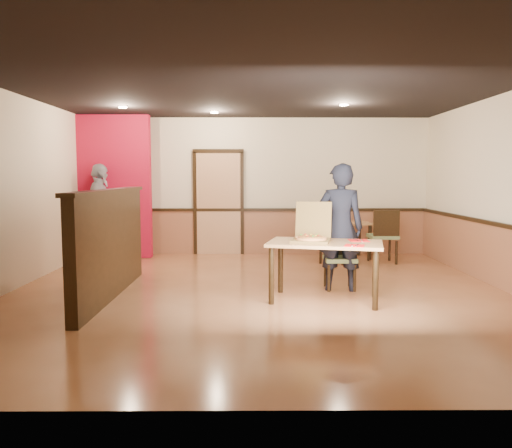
{
  "coord_description": "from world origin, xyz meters",
  "views": [
    {
      "loc": [
        -0.1,
        -6.81,
        1.62
      ],
      "look_at": [
        -0.05,
        0.0,
        0.96
      ],
      "focal_mm": 35.0,
      "sensor_mm": 36.0,
      "label": 1
    }
  ],
  "objects_px": {
    "side_table": "(353,231)",
    "condiment": "(357,218)",
    "side_chair_left": "(333,234)",
    "side_chair_right": "(384,234)",
    "diner_chair": "(339,255)",
    "diner": "(340,227)",
    "pizza_box": "(311,237)",
    "passerby": "(100,212)",
    "main_table": "(325,250)"
  },
  "relations": [
    {
      "from": "side_table",
      "to": "condiment",
      "type": "bearing_deg",
      "value": 7.99
    },
    {
      "from": "side_chair_left",
      "to": "side_chair_right",
      "type": "distance_m",
      "value": 0.93
    },
    {
      "from": "side_chair_left",
      "to": "side_table",
      "type": "relative_size",
      "value": 1.27
    },
    {
      "from": "side_chair_left",
      "to": "side_chair_right",
      "type": "bearing_deg",
      "value": -157.48
    },
    {
      "from": "side_chair_right",
      "to": "condiment",
      "type": "height_order",
      "value": "side_chair_right"
    },
    {
      "from": "diner_chair",
      "to": "side_chair_left",
      "type": "bearing_deg",
      "value": 83.13
    },
    {
      "from": "diner",
      "to": "side_chair_left",
      "type": "bearing_deg",
      "value": -88.79
    },
    {
      "from": "diner_chair",
      "to": "side_chair_right",
      "type": "xyz_separation_m",
      "value": [
        1.18,
        2.03,
        0.06
      ]
    },
    {
      "from": "side_table",
      "to": "pizza_box",
      "type": "bearing_deg",
      "value": -109.9
    },
    {
      "from": "passerby",
      "to": "pizza_box",
      "type": "xyz_separation_m",
      "value": [
        3.66,
        -3.08,
        -0.09
      ]
    },
    {
      "from": "diner_chair",
      "to": "pizza_box",
      "type": "bearing_deg",
      "value": -125.0
    },
    {
      "from": "side_table",
      "to": "diner",
      "type": "height_order",
      "value": "diner"
    },
    {
      "from": "diner_chair",
      "to": "side_table",
      "type": "relative_size",
      "value": 1.12
    },
    {
      "from": "diner",
      "to": "condiment",
      "type": "bearing_deg",
      "value": -98.22
    },
    {
      "from": "diner_chair",
      "to": "side_table",
      "type": "height_order",
      "value": "diner_chair"
    },
    {
      "from": "side_chair_left",
      "to": "diner",
      "type": "xyz_separation_m",
      "value": [
        -0.26,
        -2.18,
        0.35
      ]
    },
    {
      "from": "diner",
      "to": "pizza_box",
      "type": "height_order",
      "value": "diner"
    },
    {
      "from": "side_chair_right",
      "to": "diner_chair",
      "type": "bearing_deg",
      "value": 58.12
    },
    {
      "from": "side_table",
      "to": "main_table",
      "type": "bearing_deg",
      "value": -107.01
    },
    {
      "from": "diner",
      "to": "passerby",
      "type": "bearing_deg",
      "value": -23.28
    },
    {
      "from": "main_table",
      "to": "pizza_box",
      "type": "bearing_deg",
      "value": 179.4
    },
    {
      "from": "side_chair_left",
      "to": "pizza_box",
      "type": "height_order",
      "value": "pizza_box"
    },
    {
      "from": "diner_chair",
      "to": "condiment",
      "type": "height_order",
      "value": "diner_chair"
    },
    {
      "from": "side_table",
      "to": "passerby",
      "type": "xyz_separation_m",
      "value": [
        -4.87,
        -0.27,
        0.38
      ]
    },
    {
      "from": "side_chair_left",
      "to": "side_table",
      "type": "distance_m",
      "value": 0.78
    },
    {
      "from": "diner",
      "to": "pizza_box",
      "type": "xyz_separation_m",
      "value": [
        -0.47,
        -0.55,
        -0.06
      ]
    },
    {
      "from": "side_chair_left",
      "to": "condiment",
      "type": "bearing_deg",
      "value": -108.75
    },
    {
      "from": "main_table",
      "to": "side_table",
      "type": "height_order",
      "value": "main_table"
    },
    {
      "from": "diner",
      "to": "condiment",
      "type": "relative_size",
      "value": 12.67
    },
    {
      "from": "side_chair_left",
      "to": "pizza_box",
      "type": "xyz_separation_m",
      "value": [
        -0.73,
        -2.73,
        0.29
      ]
    },
    {
      "from": "diner_chair",
      "to": "pizza_box",
      "type": "distance_m",
      "value": 0.92
    },
    {
      "from": "diner",
      "to": "passerby",
      "type": "height_order",
      "value": "passerby"
    },
    {
      "from": "side_chair_left",
      "to": "diner",
      "type": "height_order",
      "value": "diner"
    },
    {
      "from": "side_chair_right",
      "to": "condiment",
      "type": "relative_size",
      "value": 7.06
    },
    {
      "from": "side_table",
      "to": "passerby",
      "type": "distance_m",
      "value": 4.9
    },
    {
      "from": "diner",
      "to": "condiment",
      "type": "distance_m",
      "value": 2.93
    },
    {
      "from": "side_chair_left",
      "to": "condiment",
      "type": "relative_size",
      "value": 7.07
    },
    {
      "from": "side_table",
      "to": "diner",
      "type": "xyz_separation_m",
      "value": [
        -0.74,
        -2.8,
        0.36
      ]
    },
    {
      "from": "main_table",
      "to": "diner",
      "type": "xyz_separation_m",
      "value": [
        0.29,
        0.59,
        0.23
      ]
    },
    {
      "from": "side_chair_left",
      "to": "diner_chair",
      "type": "bearing_deg",
      "value": 105.98
    },
    {
      "from": "passerby",
      "to": "condiment",
      "type": "bearing_deg",
      "value": -99.59
    },
    {
      "from": "main_table",
      "to": "side_table",
      "type": "bearing_deg",
      "value": 86.26
    },
    {
      "from": "diner_chair",
      "to": "side_table",
      "type": "bearing_deg",
      "value": 74.75
    },
    {
      "from": "side_table",
      "to": "diner_chair",
      "type": "bearing_deg",
      "value": -105.28
    },
    {
      "from": "passerby",
      "to": "pizza_box",
      "type": "height_order",
      "value": "passerby"
    },
    {
      "from": "side_chair_left",
      "to": "passerby",
      "type": "distance_m",
      "value": 4.43
    },
    {
      "from": "side_table",
      "to": "condiment",
      "type": "relative_size",
      "value": 5.56
    },
    {
      "from": "passerby",
      "to": "condiment",
      "type": "xyz_separation_m",
      "value": [
        4.96,
        0.29,
        -0.14
      ]
    },
    {
      "from": "side_table",
      "to": "pizza_box",
      "type": "xyz_separation_m",
      "value": [
        -1.21,
        -3.35,
        0.29
      ]
    },
    {
      "from": "side_chair_left",
      "to": "passerby",
      "type": "relative_size",
      "value": 0.54
    }
  ]
}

